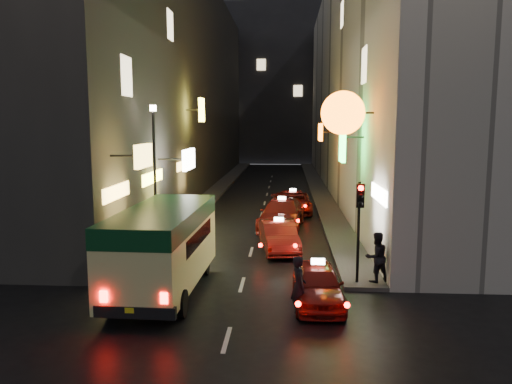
% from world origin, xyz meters
% --- Properties ---
extents(building_left, '(7.67, 52.00, 18.00)m').
position_xyz_m(building_left, '(-8.00, 33.99, 9.00)').
color(building_left, '#34312F').
rests_on(building_left, ground).
extents(building_right, '(8.11, 52.00, 18.00)m').
position_xyz_m(building_right, '(8.00, 33.99, 9.00)').
color(building_right, beige).
rests_on(building_right, ground).
extents(building_far, '(30.00, 10.00, 22.00)m').
position_xyz_m(building_far, '(0.00, 66.00, 11.00)').
color(building_far, '#2F2F34').
rests_on(building_far, ground).
extents(sidewalk_left, '(1.50, 52.00, 0.15)m').
position_xyz_m(sidewalk_left, '(-4.25, 34.00, 0.07)').
color(sidewalk_left, '#494644').
rests_on(sidewalk_left, ground).
extents(sidewalk_right, '(1.50, 52.00, 0.15)m').
position_xyz_m(sidewalk_right, '(4.25, 34.00, 0.07)').
color(sidewalk_right, '#494644').
rests_on(sidewalk_right, ground).
extents(minibus, '(2.51, 6.67, 2.85)m').
position_xyz_m(minibus, '(-2.51, 7.54, 1.80)').
color(minibus, '#E5E38F').
rests_on(minibus, ground).
extents(taxi_near, '(2.03, 4.71, 1.65)m').
position_xyz_m(taxi_near, '(2.52, 6.80, 0.74)').
color(taxi_near, maroon).
rests_on(taxi_near, ground).
extents(taxi_second, '(2.73, 5.15, 1.73)m').
position_xyz_m(taxi_second, '(1.21, 13.25, 0.78)').
color(taxi_second, maroon).
rests_on(taxi_second, ground).
extents(taxi_third, '(2.96, 5.95, 1.99)m').
position_xyz_m(taxi_third, '(1.29, 18.05, 0.91)').
color(taxi_third, maroon).
rests_on(taxi_third, ground).
extents(taxi_far, '(2.22, 5.08, 1.76)m').
position_xyz_m(taxi_far, '(1.93, 22.85, 0.80)').
color(taxi_far, maroon).
rests_on(taxi_far, ground).
extents(pedestrian_crossing, '(0.58, 0.75, 2.03)m').
position_xyz_m(pedestrian_crossing, '(1.91, 5.80, 1.02)').
color(pedestrian_crossing, black).
rests_on(pedestrian_crossing, ground).
extents(pedestrian_sidewalk, '(0.87, 0.73, 1.98)m').
position_xyz_m(pedestrian_sidewalk, '(4.65, 8.68, 1.14)').
color(pedestrian_sidewalk, black).
rests_on(pedestrian_sidewalk, sidewalk_right).
extents(traffic_light, '(0.26, 0.43, 3.50)m').
position_xyz_m(traffic_light, '(4.00, 8.47, 2.69)').
color(traffic_light, black).
rests_on(traffic_light, sidewalk_right).
extents(lamp_post, '(0.28, 0.28, 6.22)m').
position_xyz_m(lamp_post, '(-4.20, 13.00, 3.72)').
color(lamp_post, black).
rests_on(lamp_post, sidewalk_left).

